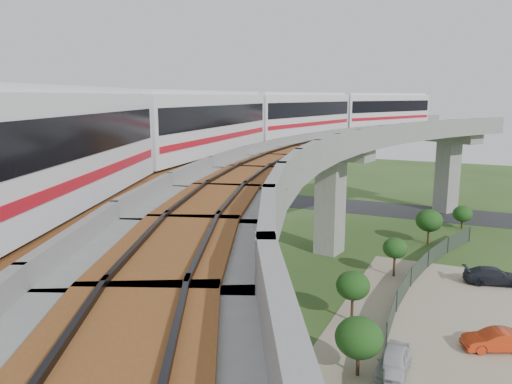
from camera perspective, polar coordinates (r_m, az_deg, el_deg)
ground at (r=36.41m, az=2.18°, el=-11.29°), size 160.00×160.00×0.00m
dirt_lot at (r=32.29m, az=25.20°, el=-15.37°), size 18.00×26.00×0.04m
asphalt_road at (r=64.01m, az=12.49°, el=-1.73°), size 60.00×8.00×0.03m
viaduct at (r=32.79m, az=8.52°, el=2.55°), size 19.58×73.98×11.40m
metro_train at (r=33.80m, az=3.02°, el=8.45°), size 10.65×61.34×3.64m
fence at (r=33.94m, az=17.96°, el=-12.18°), size 3.87×38.73×1.50m
tree_0 at (r=56.56m, az=22.55°, el=-2.32°), size 2.00×2.00×2.47m
tree_1 at (r=49.54m, az=19.19°, el=-3.09°), size 2.48×2.48×3.34m
tree_2 at (r=39.90m, az=15.62°, el=-6.20°), size 1.88×1.88×3.10m
tree_3 at (r=31.58m, az=11.02°, el=-10.47°), size 2.08×2.08×3.25m
tree_4 at (r=26.06m, az=11.68°, el=-15.99°), size 2.38×2.38×3.08m
car_white at (r=27.29m, az=15.45°, el=-18.18°), size 1.48×3.68×1.25m
car_red at (r=31.34m, az=25.71°, el=-15.01°), size 3.73×2.60×1.16m
car_dark at (r=41.39m, az=25.54°, el=-8.64°), size 4.55×2.79×1.23m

